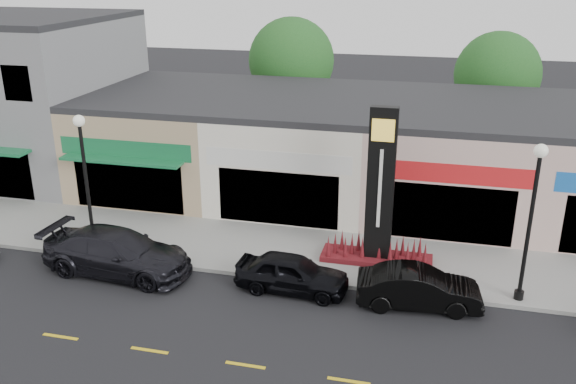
# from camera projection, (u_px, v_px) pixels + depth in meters

# --- Properties ---
(ground) EXTENTS (120.00, 120.00, 0.00)m
(ground) POSITION_uv_depth(u_px,v_px,m) (272.00, 311.00, 20.27)
(ground) COLOR black
(ground) RESTS_ON ground
(sidewalk) EXTENTS (52.00, 4.30, 0.15)m
(sidewalk) POSITION_uv_depth(u_px,v_px,m) (301.00, 252.00, 24.19)
(sidewalk) COLOR gray
(sidewalk) RESTS_ON ground
(curb) EXTENTS (52.00, 0.20, 0.15)m
(curb) POSITION_uv_depth(u_px,v_px,m) (287.00, 279.00, 22.15)
(curb) COLOR gray
(curb) RESTS_ON ground
(building_grey_2story) EXTENTS (12.00, 10.95, 8.30)m
(building_grey_2story) POSITION_uv_depth(u_px,v_px,m) (8.00, 93.00, 33.20)
(building_grey_2story) COLOR slate
(building_grey_2story) RESTS_ON ground
(shop_beige) EXTENTS (7.00, 10.85, 4.80)m
(shop_beige) POSITION_uv_depth(u_px,v_px,m) (172.00, 135.00, 31.71)
(shop_beige) COLOR tan
(shop_beige) RESTS_ON ground
(shop_cream) EXTENTS (7.00, 10.01, 4.80)m
(shop_cream) POSITION_uv_depth(u_px,v_px,m) (303.00, 144.00, 30.17)
(shop_cream) COLOR beige
(shop_cream) RESTS_ON ground
(shop_pink_w) EXTENTS (7.00, 10.01, 4.80)m
(shop_pink_w) POSITION_uv_depth(u_px,v_px,m) (448.00, 154.00, 28.62)
(shop_pink_w) COLOR #D4A8A1
(shop_pink_w) RESTS_ON ground
(tree_rear_west) EXTENTS (5.20, 5.20, 7.83)m
(tree_rear_west) POSITION_uv_depth(u_px,v_px,m) (291.00, 61.00, 37.01)
(tree_rear_west) COLOR #382619
(tree_rear_west) RESTS_ON ground
(tree_rear_mid) EXTENTS (4.80, 4.80, 7.29)m
(tree_rear_mid) POSITION_uv_depth(u_px,v_px,m) (497.00, 74.00, 34.47)
(tree_rear_mid) COLOR #382619
(tree_rear_mid) RESTS_ON ground
(lamp_west_near) EXTENTS (0.44, 0.44, 5.47)m
(lamp_west_near) POSITION_uv_depth(u_px,v_px,m) (85.00, 170.00, 23.07)
(lamp_west_near) COLOR black
(lamp_west_near) RESTS_ON sidewalk
(lamp_east_near) EXTENTS (0.44, 0.44, 5.47)m
(lamp_east_near) POSITION_uv_depth(u_px,v_px,m) (532.00, 208.00, 19.53)
(lamp_east_near) COLOR black
(lamp_east_near) RESTS_ON sidewalk
(pylon_sign) EXTENTS (4.20, 1.30, 6.00)m
(pylon_sign) POSITION_uv_depth(u_px,v_px,m) (379.00, 209.00, 22.61)
(pylon_sign) COLOR #53130E
(pylon_sign) RESTS_ON sidewalk
(car_dark_sedan) EXTENTS (2.68, 5.79, 1.64)m
(car_dark_sedan) POSITION_uv_depth(u_px,v_px,m) (117.00, 252.00, 22.50)
(car_dark_sedan) COLOR black
(car_dark_sedan) RESTS_ON ground
(car_black_sedan) EXTENTS (1.81, 4.06, 1.36)m
(car_black_sedan) POSITION_uv_depth(u_px,v_px,m) (292.00, 273.00, 21.30)
(car_black_sedan) COLOR black
(car_black_sedan) RESTS_ON ground
(car_black_conv) EXTENTS (1.85, 4.25, 1.36)m
(car_black_conv) POSITION_uv_depth(u_px,v_px,m) (419.00, 288.00, 20.32)
(car_black_conv) COLOR black
(car_black_conv) RESTS_ON ground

